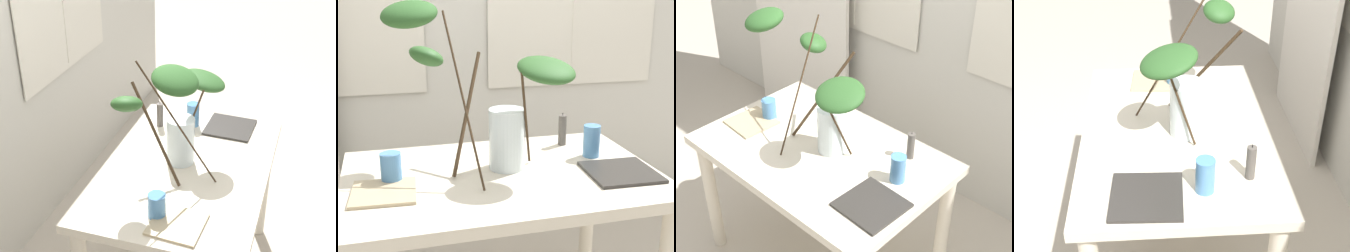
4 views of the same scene
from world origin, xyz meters
The scene contains 7 objects.
dining_table centered at (0.00, 0.00, 0.66)m, with size 1.19×0.80×0.78m.
vase_with_branches centered at (-0.04, 0.03, 1.08)m, with size 0.75×0.48×0.67m.
drinking_glass_blue_left centered at (-0.41, 0.02, 0.83)m, with size 0.08×0.08×0.11m, color #4C84BC.
drinking_glass_blue_right centered at (0.41, 0.08, 0.84)m, with size 0.07×0.07×0.13m, color #4C84BC.
plate_square_left centered at (-0.44, -0.08, 0.78)m, with size 0.22×0.22×0.01m, color tan.
plate_square_right centered at (0.44, -0.13, 0.78)m, with size 0.26×0.26×0.01m, color #2D2B28.
pillar_candle centered at (0.35, 0.26, 0.84)m, with size 0.04×0.04×0.15m.
Camera 1 is at (-2.00, -0.54, 2.15)m, focal length 53.56 mm.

